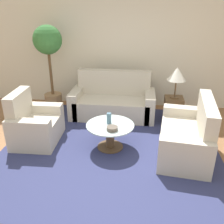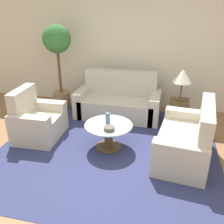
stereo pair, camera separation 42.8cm
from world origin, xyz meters
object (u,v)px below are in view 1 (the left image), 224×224
Objects in this scene: vase at (109,118)px; bowl at (112,128)px; sofa_main at (113,102)px; armchair at (34,126)px; coffee_table at (110,133)px; potted_plant at (49,53)px; loveseat at (189,137)px; table_lamp at (177,75)px.

vase is 1.03× the size of bowl.
sofa_main is 1.55m from bowl.
sofa_main reaches higher than armchair.
coffee_table is 2.36m from potted_plant.
coffee_table is at bearing -94.68° from armchair.
table_lamp reaches higher than loveseat.
loveseat is at bearing 7.83° from bowl.
potted_plant reaches higher than bowl.
table_lamp is (1.15, 1.18, 0.72)m from coffee_table.
coffee_table is 1.80m from table_lamp.
potted_plant is at bearing 173.31° from sofa_main.
sofa_main reaches higher than bowl.
sofa_main is at bearing 96.35° from bowl.
potted_plant is at bearing 3.86° from armchair.
potted_plant is 2.45m from bowl.
loveseat is (2.65, -0.09, 0.00)m from armchair.
coffee_table is at bearing -63.37° from vase.
loveseat is at bearing -28.65° from potted_plant.
vase is (-0.03, 0.05, 0.24)m from coffee_table.
armchair is 2.66m from loveseat.
vase is 0.26m from bowl.
potted_plant is (-1.51, 1.51, 1.01)m from coffee_table.
sofa_main is 2.88× the size of table_lamp.
potted_plant is (-0.14, 1.44, 1.00)m from armchair.
table_lamp is 0.33× the size of potted_plant.
table_lamp is at bearing -167.07° from loveseat.
loveseat is 8.28× the size of bowl.
sofa_main is 9.98× the size of bowl.
bowl is (1.43, -0.26, 0.17)m from armchair.
armchair is 1.76m from potted_plant.
vase is at bearing 109.07° from bowl.
loveseat is at bearing -93.71° from armchair.
sofa_main is 1.35m from coffee_table.
coffee_table is 4.37× the size of vase.
sofa_main is 1.32m from vase.
bowl is at bearing -83.65° from sofa_main.
coffee_table is (1.37, -0.07, -0.01)m from armchair.
potted_plant is 2.22m from vase.
potted_plant reaches higher than loveseat.
table_lamp is at bearing -7.36° from sofa_main.
table_lamp is at bearing -68.00° from armchair.
potted_plant reaches higher than vase.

